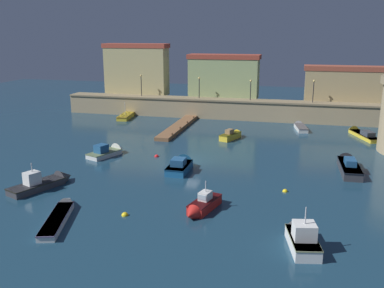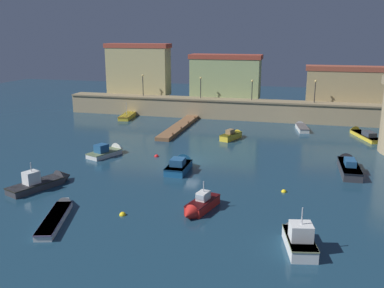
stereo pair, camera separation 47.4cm
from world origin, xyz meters
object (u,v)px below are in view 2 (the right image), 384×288
(moored_boat_7, at_px, (233,135))
(moored_boat_8, at_px, (181,165))
(moored_boat_11, at_px, (199,206))
(moored_boat_1, at_px, (348,165))
(moored_boat_10, at_px, (362,134))
(quay_lamp_3, at_px, (315,88))
(moored_boat_6, at_px, (301,127))
(quay_lamp_0, at_px, (143,82))
(mooring_buoy_1, at_px, (284,192))
(quay_lamp_1, at_px, (201,84))
(moored_boat_2, at_px, (45,181))
(mooring_buoy_0, at_px, (123,215))
(moored_boat_0, at_px, (129,115))
(moored_boat_5, at_px, (109,151))
(moored_boat_3, at_px, (298,237))
(mooring_buoy_2, at_px, (157,157))
(quay_lamp_2, at_px, (252,86))
(moored_boat_9, at_px, (59,213))

(moored_boat_7, xyz_separation_m, moored_boat_8, (-2.90, -13.64, 0.01))
(moored_boat_7, relative_size, moored_boat_11, 1.00)
(moored_boat_1, distance_m, moored_boat_10, 15.35)
(quay_lamp_3, relative_size, moored_boat_1, 0.46)
(moored_boat_1, height_order, moored_boat_6, moored_boat_1)
(quay_lamp_0, height_order, moored_boat_6, quay_lamp_0)
(moored_boat_1, bearing_deg, moored_boat_11, 136.88)
(quay_lamp_3, height_order, mooring_buoy_1, quay_lamp_3)
(quay_lamp_1, distance_m, moored_boat_2, 34.61)
(quay_lamp_0, relative_size, moored_boat_7, 0.76)
(moored_boat_2, relative_size, mooring_buoy_1, 13.86)
(mooring_buoy_0, relative_size, mooring_buoy_1, 1.11)
(moored_boat_0, bearing_deg, moored_boat_10, -105.13)
(moored_boat_2, bearing_deg, moored_boat_0, 31.84)
(moored_boat_7, xyz_separation_m, mooring_buoy_1, (7.20, -17.30, -0.45))
(moored_boat_5, bearing_deg, moored_boat_7, -27.14)
(moored_boat_8, height_order, moored_boat_11, moored_boat_11)
(moored_boat_3, bearing_deg, moored_boat_0, 24.39)
(quay_lamp_0, bearing_deg, moored_boat_6, -10.84)
(moored_boat_10, xyz_separation_m, mooring_buoy_0, (-19.87, -30.44, -0.32))
(quay_lamp_3, relative_size, moored_boat_5, 0.65)
(moored_boat_3, bearing_deg, quay_lamp_0, 21.08)
(mooring_buoy_2, bearing_deg, mooring_buoy_1, -27.52)
(moored_boat_0, distance_m, moored_boat_2, 31.59)
(quay_lamp_1, relative_size, moored_boat_7, 0.73)
(moored_boat_7, bearing_deg, moored_boat_10, -49.60)
(quay_lamp_2, distance_m, quay_lamp_3, 9.14)
(moored_boat_6, height_order, mooring_buoy_2, moored_boat_6)
(moored_boat_0, bearing_deg, moored_boat_2, -177.83)
(moored_boat_8, bearing_deg, moored_boat_11, -156.49)
(moored_boat_5, bearing_deg, mooring_buoy_1, -88.18)
(quay_lamp_0, height_order, quay_lamp_3, quay_lamp_0)
(moored_boat_11, height_order, mooring_buoy_1, moored_boat_11)
(mooring_buoy_1, bearing_deg, moored_boat_6, 87.67)
(mooring_buoy_2, bearing_deg, quay_lamp_3, 54.05)
(quay_lamp_3, relative_size, moored_boat_0, 0.49)
(mooring_buoy_1, bearing_deg, quay_lamp_1, 115.82)
(mooring_buoy_0, bearing_deg, moored_boat_6, 69.63)
(quay_lamp_1, bearing_deg, quay_lamp_2, 0.00)
(quay_lamp_3, bearing_deg, moored_boat_6, -108.54)
(moored_boat_6, bearing_deg, moored_boat_2, 133.92)
(quay_lamp_3, distance_m, moored_boat_9, 43.43)
(moored_boat_3, relative_size, moored_boat_10, 0.65)
(moored_boat_1, height_order, moored_boat_7, moored_boat_1)
(quay_lamp_2, xyz_separation_m, moored_boat_11, (0.60, -35.68, -4.62))
(quay_lamp_0, relative_size, quay_lamp_3, 1.04)
(moored_boat_10, bearing_deg, moored_boat_0, 62.86)
(quay_lamp_2, height_order, moored_boat_1, quay_lamp_2)
(moored_boat_3, bearing_deg, moored_boat_5, 40.34)
(moored_boat_8, xyz_separation_m, mooring_buoy_2, (-3.74, 3.55, -0.46))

